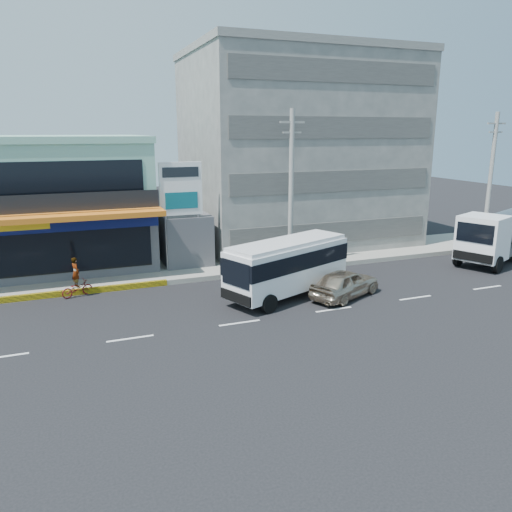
{
  "coord_description": "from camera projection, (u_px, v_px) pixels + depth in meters",
  "views": [
    {
      "loc": [
        -7.12,
        -20.59,
        8.72
      ],
      "look_at": [
        2.18,
        3.51,
        2.2
      ],
      "focal_mm": 35.0,
      "sensor_mm": 36.0,
      "label": 1
    }
  ],
  "objects": [
    {
      "name": "shop_building",
      "position": [
        50.0,
        206.0,
        32.09
      ],
      "size": [
        12.4,
        11.7,
        8.0
      ],
      "color": "#4A494F",
      "rests_on": "ground"
    },
    {
      "name": "sidewalk",
      "position": [
        263.0,
        262.0,
        33.54
      ],
      "size": [
        70.0,
        5.0,
        0.3
      ],
      "primitive_type": "cube",
      "color": "gray",
      "rests_on": "ground"
    },
    {
      "name": "motorcycle_rider",
      "position": [
        77.0,
        284.0,
        26.81
      ],
      "size": [
        1.79,
        1.19,
        2.18
      ],
      "color": "#5D0D0F",
      "rests_on": "ground"
    },
    {
      "name": "gap_structure",
      "position": [
        181.0,
        237.0,
        33.67
      ],
      "size": [
        3.0,
        6.0,
        3.5
      ],
      "primitive_type": "cube",
      "color": "#4A494F",
      "rests_on": "ground"
    },
    {
      "name": "ground",
      "position": [
        240.0,
        323.0,
        23.24
      ],
      "size": [
        120.0,
        120.0,
        0.0
      ],
      "primitive_type": "plane",
      "color": "black",
      "rests_on": "ground"
    },
    {
      "name": "utility_pole_far",
      "position": [
        490.0,
        181.0,
        36.35
      ],
      "size": [
        1.6,
        0.3,
        10.0
      ],
      "color": "#999993",
      "rests_on": "ground"
    },
    {
      "name": "sedan",
      "position": [
        345.0,
        283.0,
        26.68
      ],
      "size": [
        4.89,
        3.56,
        1.55
      ],
      "primitive_type": "imported",
      "rotation": [
        0.0,
        0.0,
        2.0
      ],
      "color": "#C5B196",
      "rests_on": "ground"
    },
    {
      "name": "concrete_building",
      "position": [
        297.0,
        153.0,
        38.59
      ],
      "size": [
        16.0,
        12.0,
        14.0
      ],
      "primitive_type": "cube",
      "color": "gray",
      "rests_on": "ground"
    },
    {
      "name": "billboard",
      "position": [
        181.0,
        195.0,
        30.18
      ],
      "size": [
        2.6,
        0.18,
        6.9
      ],
      "color": "gray",
      "rests_on": "ground"
    },
    {
      "name": "satellite_dish",
      "position": [
        183.0,
        212.0,
        32.32
      ],
      "size": [
        1.5,
        1.5,
        0.15
      ],
      "primitive_type": "cylinder",
      "color": "slate",
      "rests_on": "gap_structure"
    },
    {
      "name": "minibus",
      "position": [
        287.0,
        263.0,
        26.58
      ],
      "size": [
        7.68,
        4.94,
        3.07
      ],
      "color": "white",
      "rests_on": "ground"
    },
    {
      "name": "tanker_truck",
      "position": [
        498.0,
        234.0,
        33.92
      ],
      "size": [
        9.01,
        5.79,
        3.44
      ],
      "color": "white",
      "rests_on": "ground"
    },
    {
      "name": "utility_pole_near",
      "position": [
        291.0,
        190.0,
        30.77
      ],
      "size": [
        1.6,
        0.3,
        10.0
      ],
      "color": "#999993",
      "rests_on": "ground"
    }
  ]
}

